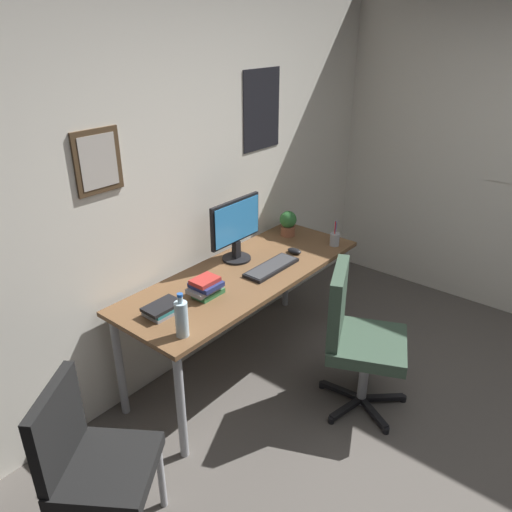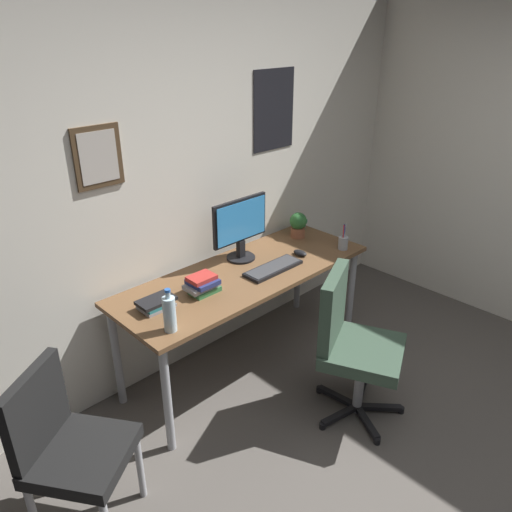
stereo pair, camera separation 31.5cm
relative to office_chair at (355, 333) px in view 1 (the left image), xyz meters
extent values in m
cube|color=silver|center=(-0.29, 1.19, 0.77)|extent=(4.40, 0.08, 2.60)
cube|color=#4C3823|center=(-0.88, 1.14, 1.06)|extent=(0.28, 0.02, 0.34)
cube|color=beige|center=(-0.88, 1.13, 1.06)|extent=(0.22, 0.00, 0.28)
cube|color=black|center=(0.50, 1.14, 1.15)|extent=(0.40, 0.01, 0.56)
cube|color=brown|center=(-0.14, 0.77, 0.20)|extent=(1.83, 0.66, 0.03)
cylinder|color=#9EA0A5|center=(-0.99, 0.50, -0.17)|extent=(0.05, 0.05, 0.72)
cylinder|color=#9EA0A5|center=(0.72, 0.50, -0.17)|extent=(0.05, 0.05, 0.72)
cylinder|color=#9EA0A5|center=(-0.99, 1.05, -0.17)|extent=(0.05, 0.05, 0.72)
cylinder|color=#9EA0A5|center=(0.72, 1.05, -0.17)|extent=(0.05, 0.05, 0.72)
cube|color=#334738|center=(0.03, -0.07, -0.07)|extent=(0.61, 0.61, 0.08)
cube|color=#334738|center=(-0.05, 0.11, 0.20)|extent=(0.41, 0.24, 0.45)
cylinder|color=#9EA0A5|center=(0.03, -0.07, -0.32)|extent=(0.08, 0.08, 0.42)
cube|color=black|center=(0.16, -0.01, -0.49)|extent=(0.27, 0.15, 0.03)
cylinder|color=black|center=(0.29, 0.05, -0.51)|extent=(0.05, 0.05, 0.04)
cube|color=black|center=(0.02, 0.07, -0.49)|extent=(0.07, 0.28, 0.03)
cylinder|color=black|center=(0.00, 0.21, -0.51)|extent=(0.05, 0.05, 0.04)
cube|color=black|center=(-0.10, -0.04, -0.49)|extent=(0.28, 0.09, 0.03)
cylinder|color=black|center=(-0.24, -0.02, -0.51)|extent=(0.05, 0.05, 0.04)
cube|color=black|center=(-0.04, -0.19, -0.49)|extent=(0.17, 0.26, 0.03)
cylinder|color=black|center=(-0.10, -0.32, -0.51)|extent=(0.05, 0.05, 0.04)
cube|color=black|center=(0.13, -0.17, -0.49)|extent=(0.22, 0.23, 0.03)
cylinder|color=black|center=(0.22, -0.28, -0.51)|extent=(0.05, 0.05, 0.04)
cube|color=black|center=(-1.53, 0.39, -0.09)|extent=(0.58, 0.58, 0.07)
cube|color=black|center=(-1.64, 0.54, 0.15)|extent=(0.36, 0.27, 0.40)
cylinder|color=#9EA0A5|center=(-1.28, 0.34, -0.33)|extent=(0.05, 0.05, 0.41)
cylinder|color=#9EA0A5|center=(-1.49, 0.64, -0.33)|extent=(0.05, 0.05, 0.41)
cylinder|color=black|center=(-0.02, 0.95, 0.23)|extent=(0.20, 0.20, 0.01)
cube|color=black|center=(-0.02, 0.95, 0.29)|extent=(0.05, 0.04, 0.12)
cube|color=black|center=(-0.02, 0.95, 0.50)|extent=(0.46, 0.02, 0.30)
cube|color=#338CD8|center=(-0.02, 0.93, 0.50)|extent=(0.43, 0.00, 0.27)
cube|color=black|center=(0.02, 0.67, 0.23)|extent=(0.43, 0.15, 0.02)
cube|color=#38383A|center=(0.02, 0.67, 0.24)|extent=(0.41, 0.13, 0.00)
ellipsoid|color=black|center=(0.32, 0.69, 0.24)|extent=(0.06, 0.11, 0.04)
cylinder|color=silver|center=(-0.89, 0.55, 0.32)|extent=(0.07, 0.07, 0.20)
cylinder|color=silver|center=(-0.89, 0.55, 0.44)|extent=(0.03, 0.03, 0.04)
cylinder|color=#2659B2|center=(-0.89, 0.55, 0.46)|extent=(0.03, 0.03, 0.01)
cylinder|color=#2D8C59|center=(0.69, 1.01, 0.27)|extent=(0.07, 0.07, 0.09)
torus|color=#2D8C59|center=(0.74, 1.01, 0.27)|extent=(0.05, 0.01, 0.05)
cylinder|color=brown|center=(0.55, 0.92, 0.26)|extent=(0.11, 0.11, 0.07)
sphere|color=#2D6B33|center=(0.55, 0.92, 0.35)|extent=(0.13, 0.13, 0.13)
ellipsoid|color=#287A38|center=(0.52, 0.95, 0.35)|extent=(0.07, 0.08, 0.02)
ellipsoid|color=#287A38|center=(0.58, 0.95, 0.37)|extent=(0.07, 0.08, 0.02)
ellipsoid|color=#287A38|center=(0.53, 0.89, 0.36)|extent=(0.08, 0.07, 0.02)
cylinder|color=#9EA0A5|center=(0.62, 0.54, 0.27)|extent=(0.07, 0.07, 0.09)
cylinder|color=#263FBF|center=(0.62, 0.54, 0.34)|extent=(0.01, 0.01, 0.13)
cylinder|color=red|center=(0.61, 0.54, 0.34)|extent=(0.01, 0.01, 0.13)
cylinder|color=black|center=(0.62, 0.55, 0.34)|extent=(0.01, 0.01, 0.13)
cylinder|color=#9EA0A5|center=(0.63, 0.54, 0.35)|extent=(0.01, 0.03, 0.14)
cylinder|color=#9EA0A5|center=(0.61, 0.54, 0.35)|extent=(0.01, 0.02, 0.14)
cube|color=#33723F|center=(-0.50, 0.75, 0.24)|extent=(0.18, 0.11, 0.03)
cube|color=gray|center=(-0.52, 0.76, 0.26)|extent=(0.20, 0.13, 0.03)
cube|color=navy|center=(-0.51, 0.76, 0.29)|extent=(0.16, 0.16, 0.03)
cube|color=#B22D28|center=(-0.51, 0.76, 0.32)|extent=(0.16, 0.12, 0.03)
cube|color=gray|center=(-0.82, 0.80, 0.23)|extent=(0.19, 0.14, 0.02)
cube|color=#26727A|center=(-0.82, 0.80, 0.25)|extent=(0.17, 0.14, 0.02)
cube|color=black|center=(-0.82, 0.80, 0.27)|extent=(0.22, 0.13, 0.02)
camera|label=1|loc=(-2.33, -1.14, 1.73)|focal=34.77mm
camera|label=2|loc=(-2.12, -1.37, 1.73)|focal=34.77mm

